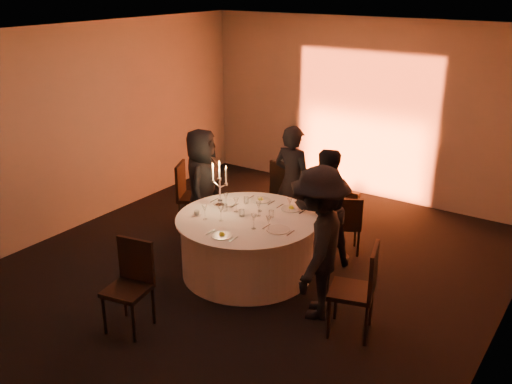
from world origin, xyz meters
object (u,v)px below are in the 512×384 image
Objects in this scene: candelabra at (220,190)px; guest_back_left at (292,182)px; chair_left at (189,192)px; chair_right at (361,285)px; guest_back_right at (324,208)px; guest_right at (319,244)px; chair_front at (131,280)px; guest_left at (202,184)px; banquet_table at (247,245)px; coffee_cup at (197,213)px; chair_back_left at (285,188)px; chair_back_right at (347,222)px.

guest_back_left is at bearing 70.15° from candelabra.
chair_left is 3.48m from chair_right.
guest_back_right is 1.25m from guest_right.
chair_front is 0.60× the size of guest_back_left.
chair_front is at bearing 175.35° from guest_left.
guest_left is at bearing -135.95° from chair_left.
guest_back_left is at bearing 94.28° from banquet_table.
chair_left is at bearing 151.63° from candelabra.
chair_front is at bearing -84.77° from candelabra.
coffee_cup is (-0.47, -1.58, -0.04)m from guest_back_left.
chair_right is at bearing 90.47° from guest_back_right.
chair_left reaches higher than chair_back_left.
banquet_table is at bearing 67.42° from chair_front.
guest_left is (-2.91, 0.98, 0.23)m from chair_right.
guest_back_left is (0.36, -0.39, 0.29)m from chair_back_left.
chair_back_left is 1.16× the size of chair_back_right.
candelabra is at bearing -119.85° from chair_right.
candelabra reaches higher than chair_back_left.
banquet_table is 1.11m from guest_back_right.
candelabra is at bearing 6.51° from chair_back_right.
banquet_table is 1.80× the size of chair_front.
guest_right is (-0.56, 0.10, 0.29)m from chair_right.
banquet_table is at bearing 8.47° from guest_back_right.
chair_front reaches higher than banquet_table.
chair_left is at bearing -37.80° from guest_back_right.
chair_left is 0.64× the size of guest_back_right.
banquet_table is 0.80m from candelabra.
guest_left reaches higher than banquet_table.
chair_right is 1.04× the size of chair_front.
coffee_cup is (0.97, -0.97, 0.22)m from chair_left.
coffee_cup is (-0.57, -0.30, 0.42)m from banquet_table.
chair_front is 2.36m from guest_left.
chair_right is 3.08m from guest_left.
guest_back_right reaches higher than chair_left.
chair_back_right is 0.48× the size of guest_right.
guest_back_right is at bearing -106.68° from guest_left.
guest_left is at bearing 72.29° from chair_back_left.
banquet_table is at bearing 118.97° from chair_back_left.
guest_left is 2.51m from guest_right.
chair_right is at bearing 87.37° from chair_back_right.
guest_back_right is 1.38m from candelabra.
guest_right reaches higher than guest_back_right.
chair_front is at bearing -179.00° from chair_left.
guest_right is at bearing -135.18° from guest_left.
chair_back_left is 1.37m from guest_left.
candelabra is at bearing 167.15° from banquet_table.
banquet_table is at bearing 27.87° from coffee_cup.
guest_back_left is (-1.85, 1.73, 0.25)m from chair_right.
coffee_cup is at bearing -97.03° from candelabra.
chair_right is at bearing -3.72° from coffee_cup.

